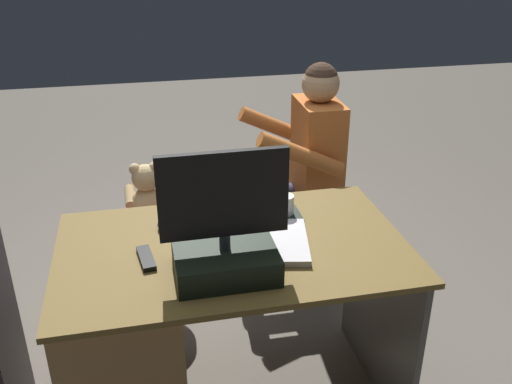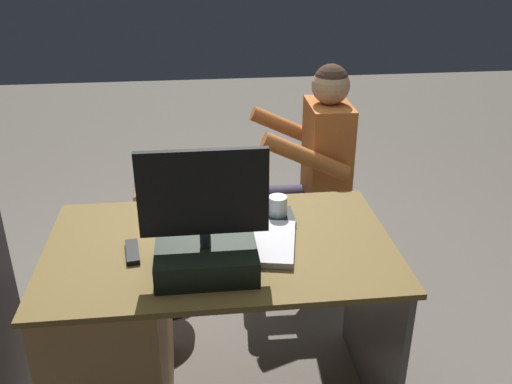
{
  "view_description": "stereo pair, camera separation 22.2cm",
  "coord_description": "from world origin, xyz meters",
  "px_view_note": "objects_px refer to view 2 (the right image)",
  "views": [
    {
      "loc": [
        0.29,
        2.07,
        1.79
      ],
      "look_at": [
        -0.18,
        -0.06,
        0.74
      ],
      "focal_mm": 39.4,
      "sensor_mm": 36.0,
      "label": 1
    },
    {
      "loc": [
        0.07,
        2.11,
        1.79
      ],
      "look_at": [
        -0.18,
        -0.06,
        0.74
      ],
      "focal_mm": 39.4,
      "sensor_mm": 36.0,
      "label": 2
    }
  ],
  "objects_px": {
    "office_chair_teddy": "(160,251)",
    "teddy_bear": "(155,189)",
    "person": "(309,164)",
    "monitor": "(205,240)",
    "desk": "(137,329)",
    "cup": "(278,208)",
    "visitor_chair": "(322,236)",
    "keyboard": "(239,219)",
    "computer_mouse": "(158,220)",
    "tv_remote": "(132,252)"
  },
  "relations": [
    {
      "from": "office_chair_teddy",
      "to": "teddy_bear",
      "type": "height_order",
      "value": "teddy_bear"
    },
    {
      "from": "person",
      "to": "monitor",
      "type": "bearing_deg",
      "value": 60.66
    },
    {
      "from": "desk",
      "to": "teddy_bear",
      "type": "height_order",
      "value": "teddy_bear"
    },
    {
      "from": "cup",
      "to": "visitor_chair",
      "type": "distance_m",
      "value": 0.9
    },
    {
      "from": "cup",
      "to": "teddy_bear",
      "type": "bearing_deg",
      "value": -51.12
    },
    {
      "from": "cup",
      "to": "desk",
      "type": "bearing_deg",
      "value": 16.17
    },
    {
      "from": "keyboard",
      "to": "cup",
      "type": "bearing_deg",
      "value": -179.0
    },
    {
      "from": "computer_mouse",
      "to": "person",
      "type": "relative_size",
      "value": 0.08
    },
    {
      "from": "keyboard",
      "to": "visitor_chair",
      "type": "distance_m",
      "value": 0.95
    },
    {
      "from": "desk",
      "to": "person",
      "type": "bearing_deg",
      "value": -135.4
    },
    {
      "from": "office_chair_teddy",
      "to": "visitor_chair",
      "type": "relative_size",
      "value": 1.07
    },
    {
      "from": "teddy_bear",
      "to": "desk",
      "type": "bearing_deg",
      "value": 86.84
    },
    {
      "from": "desk",
      "to": "monitor",
      "type": "xyz_separation_m",
      "value": [
        -0.27,
        0.16,
        0.47
      ]
    },
    {
      "from": "desk",
      "to": "keyboard",
      "type": "height_order",
      "value": "keyboard"
    },
    {
      "from": "cup",
      "to": "office_chair_teddy",
      "type": "height_order",
      "value": "cup"
    },
    {
      "from": "keyboard",
      "to": "computer_mouse",
      "type": "xyz_separation_m",
      "value": [
        0.31,
        -0.01,
        0.01
      ]
    },
    {
      "from": "office_chair_teddy",
      "to": "visitor_chair",
      "type": "bearing_deg",
      "value": -178.84
    },
    {
      "from": "keyboard",
      "to": "cup",
      "type": "relative_size",
      "value": 4.39
    },
    {
      "from": "tv_remote",
      "to": "teddy_bear",
      "type": "xyz_separation_m",
      "value": [
        -0.02,
        -0.84,
        -0.15
      ]
    },
    {
      "from": "monitor",
      "to": "visitor_chair",
      "type": "bearing_deg",
      "value": -123.03
    },
    {
      "from": "monitor",
      "to": "keyboard",
      "type": "relative_size",
      "value": 1.01
    },
    {
      "from": "desk",
      "to": "person",
      "type": "height_order",
      "value": "person"
    },
    {
      "from": "cup",
      "to": "teddy_bear",
      "type": "relative_size",
      "value": 0.32
    },
    {
      "from": "computer_mouse",
      "to": "person",
      "type": "distance_m",
      "value": 0.96
    },
    {
      "from": "teddy_bear",
      "to": "visitor_chair",
      "type": "distance_m",
      "value": 0.92
    },
    {
      "from": "office_chair_teddy",
      "to": "desk",
      "type": "bearing_deg",
      "value": 86.79
    },
    {
      "from": "keyboard",
      "to": "person",
      "type": "relative_size",
      "value": 0.35
    },
    {
      "from": "person",
      "to": "visitor_chair",
      "type": "bearing_deg",
      "value": -178.84
    },
    {
      "from": "keyboard",
      "to": "teddy_bear",
      "type": "relative_size",
      "value": 1.4
    },
    {
      "from": "keyboard",
      "to": "teddy_bear",
      "type": "distance_m",
      "value": 0.75
    },
    {
      "from": "keyboard",
      "to": "office_chair_teddy",
      "type": "xyz_separation_m",
      "value": [
        0.36,
        -0.63,
        -0.5
      ]
    },
    {
      "from": "tv_remote",
      "to": "person",
      "type": "distance_m",
      "value": 1.16
    },
    {
      "from": "keyboard",
      "to": "computer_mouse",
      "type": "bearing_deg",
      "value": -2.18
    },
    {
      "from": "monitor",
      "to": "tv_remote",
      "type": "distance_m",
      "value": 0.3
    },
    {
      "from": "desk",
      "to": "teddy_bear",
      "type": "distance_m",
      "value": 0.83
    },
    {
      "from": "monitor",
      "to": "keyboard",
      "type": "xyz_separation_m",
      "value": [
        -0.14,
        -0.32,
        -0.11
      ]
    },
    {
      "from": "monitor",
      "to": "keyboard",
      "type": "distance_m",
      "value": 0.37
    },
    {
      "from": "desk",
      "to": "cup",
      "type": "relative_size",
      "value": 12.97
    },
    {
      "from": "computer_mouse",
      "to": "tv_remote",
      "type": "height_order",
      "value": "computer_mouse"
    },
    {
      "from": "office_chair_teddy",
      "to": "person",
      "type": "relative_size",
      "value": 0.42
    },
    {
      "from": "tv_remote",
      "to": "visitor_chair",
      "type": "xyz_separation_m",
      "value": [
        -0.88,
        -0.84,
        -0.48
      ]
    },
    {
      "from": "keyboard",
      "to": "desk",
      "type": "bearing_deg",
      "value": 21.27
    },
    {
      "from": "desk",
      "to": "office_chair_teddy",
      "type": "height_order",
      "value": "desk"
    },
    {
      "from": "computer_mouse",
      "to": "teddy_bear",
      "type": "bearing_deg",
      "value": -84.91
    },
    {
      "from": "cup",
      "to": "visitor_chair",
      "type": "height_order",
      "value": "cup"
    },
    {
      "from": "computer_mouse",
      "to": "monitor",
      "type": "bearing_deg",
      "value": 117.18
    },
    {
      "from": "visitor_chair",
      "to": "person",
      "type": "height_order",
      "value": "person"
    },
    {
      "from": "cup",
      "to": "person",
      "type": "bearing_deg",
      "value": -111.84
    },
    {
      "from": "tv_remote",
      "to": "office_chair_teddy",
      "type": "bearing_deg",
      "value": -99.51
    },
    {
      "from": "monitor",
      "to": "tv_remote",
      "type": "xyz_separation_m",
      "value": [
        0.25,
        -0.13,
        -0.11
      ]
    }
  ]
}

